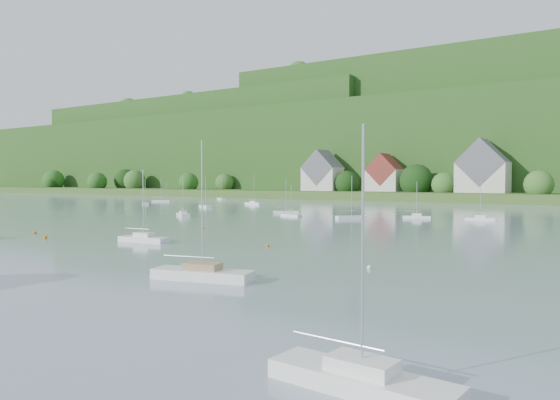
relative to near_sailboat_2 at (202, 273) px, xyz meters
name	(u,v)px	position (x,y,z in m)	size (l,w,h in m)	color
far_shore_strip	(476,196)	(-20.34, 168.42, 1.00)	(600.00, 60.00, 3.00)	#385921
forested_ridge	(513,146)	(-19.94, 236.99, 22.39)	(620.00, 181.22, 69.89)	#1A4114
village_building_0	(323,174)	(-75.34, 155.42, 9.01)	(14.00, 10.40, 16.00)	silver
village_building_1	(385,176)	(-50.34, 157.42, 8.25)	(12.00, 9.36, 14.00)	silver
village_building_2	(483,171)	(-15.34, 156.42, 9.77)	(16.00, 11.44, 18.00)	silver
near_sailboat_2	(202,273)	(0.00, 0.00, 0.00)	(7.84, 3.83, 10.20)	white
near_sailboat_3	(144,238)	(-21.61, 14.10, -0.05)	(6.49, 2.54, 8.53)	white
near_sailboat_4	(362,378)	(18.41, -12.56, -0.03)	(6.96, 2.46, 9.22)	white
mooring_buoy_0	(45,239)	(-34.68, 10.01, -0.50)	(0.50, 0.50, 0.50)	#CE6A05
mooring_buoy_2	(268,247)	(-6.97, 18.46, -0.50)	(0.41, 0.41, 0.41)	#CE6A05
mooring_buoy_3	(204,229)	(-27.15, 30.89, -0.50)	(0.39, 0.39, 0.39)	#CE6A05
mooring_buoy_4	(369,269)	(8.24, 11.13, -0.50)	(0.41, 0.41, 0.41)	silver
mooring_buoy_5	(35,234)	(-41.33, 12.80, -0.50)	(0.45, 0.45, 0.45)	#CE6A05
far_sailboat_cluster	(365,210)	(-24.83, 83.58, -0.13)	(188.96, 80.06, 8.71)	white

